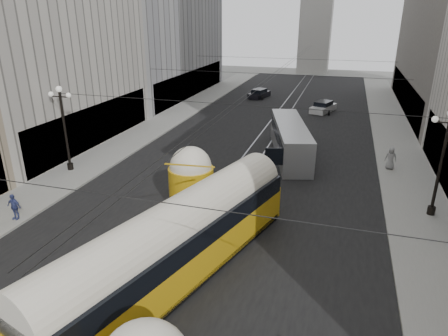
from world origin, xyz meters
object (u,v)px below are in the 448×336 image
Objects in this scene: streetcar at (177,241)px; pedestrian_sidewalk_left at (14,207)px; pedestrian_sidewalk_right at (391,158)px; city_bus at (290,138)px.

pedestrian_sidewalk_left is (-11.14, 2.10, -0.96)m from streetcar.
pedestrian_sidewalk_right is at bearing 36.17° from pedestrian_sidewalk_left.
streetcar reaches higher than pedestrian_sidewalk_left.
pedestrian_sidewalk_right is at bearing 58.72° from streetcar.
streetcar is 10.89× the size of pedestrian_sidewalk_left.
streetcar is 18.43m from city_bus.
pedestrian_sidewalk_left is (-21.47, -14.90, -0.09)m from pedestrian_sidewalk_right.
streetcar is at bearing -97.59° from city_bus.
pedestrian_sidewalk_left is at bearing -130.03° from city_bus.
streetcar is 19.91m from pedestrian_sidewalk_right.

